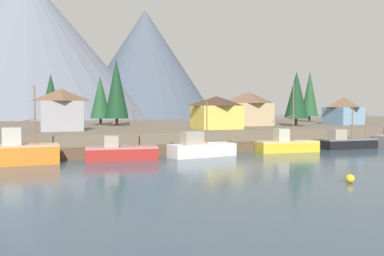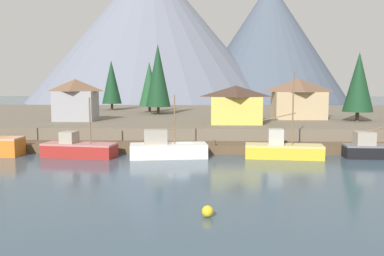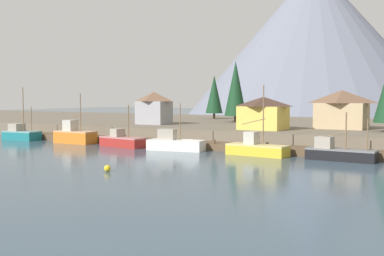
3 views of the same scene
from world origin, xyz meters
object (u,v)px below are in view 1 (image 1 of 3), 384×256
Objects in this scene: conifer_near_left at (296,95)px; fishing_boat_yellow at (287,145)px; house_blue at (343,110)px; conifer_mid_right at (51,96)px; house_tan at (248,108)px; conifer_near_right at (100,97)px; fishing_boat_orange at (22,152)px; fishing_boat_white at (201,148)px; conifer_back_left at (116,89)px; house_yellow at (217,112)px; fishing_boat_red at (121,152)px; house_grey at (62,109)px; channel_buoy at (350,179)px; fishing_boat_black at (347,142)px; conifer_mid_left at (310,93)px.

fishing_boat_yellow is at bearing -128.62° from conifer_near_left.
conifer_mid_right is at bearing 156.89° from house_blue.
house_tan is 9.10m from conifer_near_left.
fishing_boat_yellow is at bearing -144.14° from house_blue.
conifer_near_right is (-45.15, 15.99, 2.58)m from house_blue.
fishing_boat_white is at bearing -2.46° from fishing_boat_orange.
conifer_back_left is at bearing 165.56° from house_blue.
conifer_back_left is (-22.96, 8.48, 3.68)m from house_tan.
conifer_back_left reaches higher than house_yellow.
fishing_boat_red is 17.81m from house_grey.
conifer_mid_right is 16.41m from conifer_back_left.
house_blue is 44.49m from conifer_back_left.
channel_buoy is (19.50, -36.42, -5.27)m from house_grey.
house_tan is at bearing 71.47° from channel_buoy.
fishing_boat_orange is 43.99m from house_tan.
house_grey is at bearing -177.17° from house_blue.
house_grey is (-23.20, 3.10, 0.47)m from house_yellow.
fishing_boat_black is at bearing -0.70° from fishing_boat_orange.
house_grey is at bearing 160.23° from fishing_boat_black.
house_tan is (38.34, 21.12, 4.41)m from fishing_boat_orange.
conifer_mid_left reaches higher than conifer_near_right.
fishing_boat_white is at bearing -79.04° from conifer_near_right.
fishing_boat_red is at bearing -94.64° from conifer_near_right.
house_grey is 41.65m from channel_buoy.
fishing_boat_orange is 11.73× the size of channel_buoy.
house_tan is at bearing 8.85° from house_grey.
house_tan is 0.79× the size of conifer_mid_right.
house_tan is at bearing -28.03° from conifer_near_right.
conifer_near_left reaches higher than house_blue.
fishing_boat_orange is 0.86× the size of conifer_near_right.
fishing_boat_white is 22.90m from fishing_boat_black.
fishing_boat_black is 18.49m from conifer_near_left.
channel_buoy is at bearing -72.04° from conifer_mid_right.
conifer_mid_right is (-54.03, 23.06, 2.97)m from house_blue.
conifer_near_left is (3.21, 16.71, 7.22)m from fishing_boat_black.
house_blue is 9.33× the size of channel_buoy.
house_grey is at bearing -171.15° from house_tan.
conifer_mid_left reaches higher than fishing_boat_white.
conifer_mid_left reaches higher than house_blue.
house_yellow is 1.16× the size of house_grey.
conifer_mid_left is at bearing 76.55° from house_blue.
conifer_mid_right is (-6.05, 42.00, 7.37)m from fishing_boat_red.
fishing_boat_black is 19.84m from house_yellow.
fishing_boat_white reaches higher than fishing_boat_black.
fishing_boat_orange is 34.32m from conifer_back_left.
conifer_mid_left is at bearing 17.52° from house_grey.
conifer_near_left is at bearing -172.40° from house_blue.
house_tan is at bearing -20.27° from conifer_back_left.
channel_buoy is at bearing -120.03° from conifer_near_left.
house_blue is at bearing -103.45° from conifer_mid_left.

